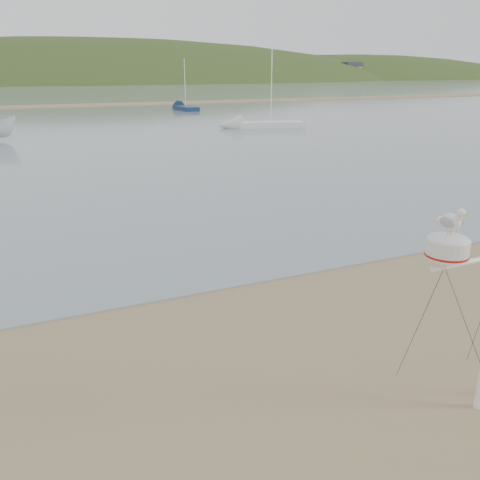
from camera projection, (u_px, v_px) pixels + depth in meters
name	position (u px, v px, depth m)	size (l,w,h in m)	color
ground	(141.00, 431.00, 7.18)	(560.00, 560.00, 0.00)	#88704E
water	(7.00, 91.00, 121.16)	(560.00, 256.00, 0.04)	gray
sandbar	(13.00, 107.00, 67.61)	(560.00, 7.00, 0.07)	#88704E
hill_ridge	(56.00, 128.00, 223.63)	(620.00, 180.00, 80.00)	#293B18
far_cottages	(12.00, 72.00, 176.33)	(294.40, 6.30, 8.00)	beige
sailboat_white_near	(248.00, 125.00, 43.96)	(7.71, 3.75, 7.43)	silver
sailboat_blue_far	(181.00, 107.00, 64.37)	(2.03, 6.73, 6.62)	#15284A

